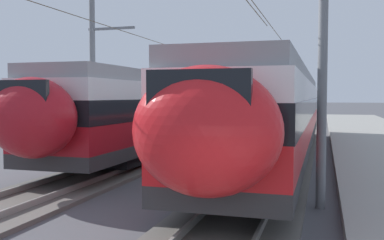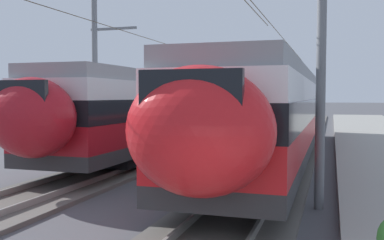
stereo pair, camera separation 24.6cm
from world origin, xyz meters
name	(u,v)px [view 2 (the right image)]	position (x,y,z in m)	size (l,w,h in m)	color
train_near_platform	(281,111)	(15.42, 1.16, 2.23)	(26.81, 2.87, 4.27)	#2D2D30
train_far_track	(176,108)	(17.73, 6.94, 2.22)	(25.11, 2.90, 4.27)	#2D2D30
catenary_mast_mid	(316,47)	(7.23, -0.56, 4.09)	(41.46, 2.16, 7.89)	slate
catenary_mast_far_side	(98,76)	(12.53, 8.61, 3.74)	(41.46, 2.10, 7.08)	slate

